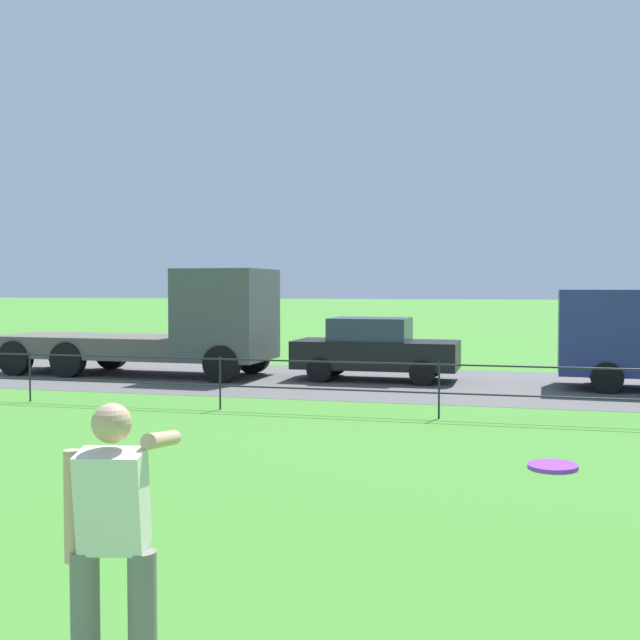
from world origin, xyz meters
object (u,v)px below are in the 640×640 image
(person_thrower, at_px, (114,541))
(car_black_far_right, at_px, (375,349))
(frisbee, at_px, (553,467))
(flatbed_truck_left, at_px, (174,329))

(person_thrower, relative_size, car_black_far_right, 0.42)
(person_thrower, distance_m, frisbee, 2.45)
(flatbed_truck_left, height_order, car_black_far_right, flatbed_truck_left)
(frisbee, xyz_separation_m, car_black_far_right, (-3.71, 14.57, -0.54))
(flatbed_truck_left, xyz_separation_m, car_black_far_right, (5.23, 0.33, -0.44))
(person_thrower, xyz_separation_m, frisbee, (2.34, 0.59, 0.42))
(flatbed_truck_left, relative_size, car_black_far_right, 1.83)
(car_black_far_right, bearing_deg, flatbed_truck_left, -176.36)
(person_thrower, relative_size, frisbee, 4.40)
(person_thrower, distance_m, car_black_far_right, 15.22)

